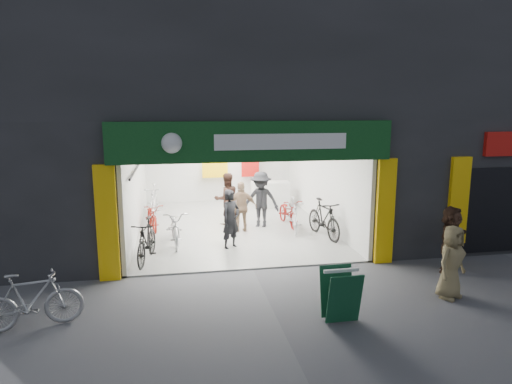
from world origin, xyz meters
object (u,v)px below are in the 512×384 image
object	(u,v)px
sandwich_board	(340,294)
bike_left_front	(175,227)
parked_bike	(31,300)
pedestrian_near	(451,262)
bike_right_front	(324,219)

from	to	relation	value
sandwich_board	bike_left_front	bearing A→B (deg)	118.38
parked_bike	sandwich_board	world-z (taller)	parked_bike
bike_left_front	parked_bike	size ratio (longest dim) A/B	1.12
bike_left_front	pedestrian_near	bearing A→B (deg)	-43.96
bike_right_front	parked_bike	distance (m)	8.11
bike_left_front	bike_right_front	size ratio (longest dim) A/B	1.01
bike_right_front	sandwich_board	xyz separation A→B (m)	(-1.40, -5.12, -0.05)
bike_left_front	sandwich_board	xyz separation A→B (m)	(2.90, -5.21, 0.02)
bike_left_front	pedestrian_near	xyz separation A→B (m)	(5.44, -4.62, 0.25)
bike_right_front	pedestrian_near	distance (m)	4.69
parked_bike	pedestrian_near	distance (m)	7.93
sandwich_board	parked_bike	bearing A→B (deg)	172.02
pedestrian_near	sandwich_board	size ratio (longest dim) A/B	1.59
bike_right_front	sandwich_board	size ratio (longest dim) A/B	2.00
pedestrian_near	sandwich_board	xyz separation A→B (m)	(-2.55, -0.58, -0.23)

